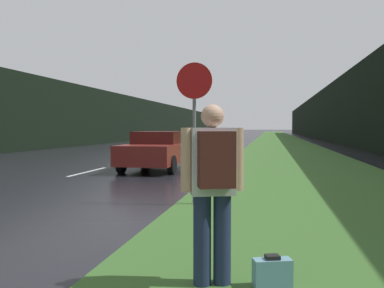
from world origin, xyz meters
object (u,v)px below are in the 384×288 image
at_px(hitchhiker_with_backpack, 213,183).
at_px(suitcase, 272,273).
at_px(stop_sign, 194,116).
at_px(car_passing_near, 158,150).

relative_size(hitchhiker_with_backpack, suitcase, 4.48).
distance_m(stop_sign, hitchhiker_with_backpack, 4.35).
height_order(hitchhiker_with_backpack, suitcase, hitchhiker_with_backpack).
bearing_deg(suitcase, car_passing_near, 92.81).
xyz_separation_m(stop_sign, suitcase, (1.54, -4.08, -1.65)).
bearing_deg(car_passing_near, hitchhiker_with_backpack, 108.54).
bearing_deg(hitchhiker_with_backpack, stop_sign, 84.48).
bearing_deg(stop_sign, car_passing_near, 111.83).
height_order(suitcase, car_passing_near, car_passing_near).
relative_size(stop_sign, car_passing_near, 0.65).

